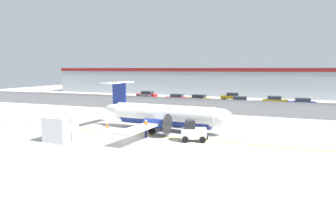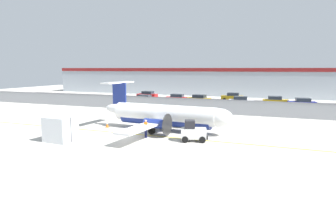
# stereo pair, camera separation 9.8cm
# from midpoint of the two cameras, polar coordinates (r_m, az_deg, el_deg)

# --- Properties ---
(ground_plane) EXTENTS (140.00, 140.00, 0.01)m
(ground_plane) POSITION_cam_midpoint_polar(r_m,az_deg,el_deg) (29.36, -5.42, -4.31)
(ground_plane) COLOR #BCB7AD
(perimeter_fence) EXTENTS (98.00, 0.10, 2.10)m
(perimeter_fence) POSITION_cam_midpoint_polar(r_m,az_deg,el_deg) (43.85, 4.02, 1.37)
(perimeter_fence) COLOR gray
(perimeter_fence) RESTS_ON ground
(parking_lot_strip) EXTENTS (98.00, 17.00, 0.12)m
(parking_lot_strip) POSITION_cam_midpoint_polar(r_m,az_deg,el_deg) (54.98, 7.60, 1.61)
(parking_lot_strip) COLOR #38383A
(parking_lot_strip) RESTS_ON ground
(background_building) EXTENTS (91.00, 8.10, 6.50)m
(background_building) POSITION_cam_midpoint_polar(r_m,az_deg,el_deg) (72.77, 11.15, 5.68)
(background_building) COLOR #A8B2BC
(background_building) RESTS_ON ground
(commuter_airplane) EXTENTS (14.64, 16.08, 4.92)m
(commuter_airplane) POSITION_cam_midpoint_polar(r_m,az_deg,el_deg) (30.83, -0.33, -0.64)
(commuter_airplane) COLOR white
(commuter_airplane) RESTS_ON ground
(baggage_tug) EXTENTS (2.56, 1.95, 1.88)m
(baggage_tug) POSITION_cam_midpoint_polar(r_m,az_deg,el_deg) (26.54, 4.72, -3.78)
(baggage_tug) COLOR silver
(baggage_tug) RESTS_ON ground
(ground_crew_worker) EXTENTS (0.49, 0.48, 1.70)m
(ground_crew_worker) POSITION_cam_midpoint_polar(r_m,az_deg,el_deg) (27.84, -4.32, -3.00)
(ground_crew_worker) COLOR #191E4C
(ground_crew_worker) RESTS_ON ground
(cargo_container) EXTENTS (2.49, 2.11, 2.20)m
(cargo_container) POSITION_cam_midpoint_polar(r_m,az_deg,el_deg) (28.05, -19.90, -3.09)
(cargo_container) COLOR silver
(cargo_container) RESTS_ON ground
(traffic_cone_near_left) EXTENTS (0.36, 0.36, 0.64)m
(traffic_cone_near_left) POSITION_cam_midpoint_polar(r_m,az_deg,el_deg) (32.10, 6.41, -2.68)
(traffic_cone_near_left) COLOR orange
(traffic_cone_near_left) RESTS_ON ground
(traffic_cone_near_right) EXTENTS (0.36, 0.36, 0.64)m
(traffic_cone_near_right) POSITION_cam_midpoint_polar(r_m,az_deg,el_deg) (33.43, -11.59, -2.35)
(traffic_cone_near_right) COLOR orange
(traffic_cone_near_right) RESTS_ON ground
(traffic_cone_far_left) EXTENTS (0.36, 0.36, 0.64)m
(traffic_cone_far_left) POSITION_cam_midpoint_polar(r_m,az_deg,el_deg) (34.49, -2.21, -1.86)
(traffic_cone_far_left) COLOR orange
(traffic_cone_far_left) RESTS_ON ground
(parked_car_0) EXTENTS (4.27, 2.15, 1.58)m
(parked_car_0) POSITION_cam_midpoint_polar(r_m,az_deg,el_deg) (62.82, -4.08, 3.26)
(parked_car_0) COLOR red
(parked_car_0) RESTS_ON parking_lot_strip
(parked_car_1) EXTENTS (4.23, 2.05, 1.58)m
(parked_car_1) POSITION_cam_midpoint_polar(r_m,az_deg,el_deg) (53.77, -4.55, 2.40)
(parked_car_1) COLOR silver
(parked_car_1) RESTS_ON parking_lot_strip
(parked_car_2) EXTENTS (4.30, 2.21, 1.58)m
(parked_car_2) POSITION_cam_midpoint_polar(r_m,az_deg,el_deg) (55.67, 1.54, 2.63)
(parked_car_2) COLOR red
(parked_car_2) RESTS_ON parking_lot_strip
(parked_car_3) EXTENTS (4.37, 2.38, 1.58)m
(parked_car_3) POSITION_cam_midpoint_polar(r_m,az_deg,el_deg) (54.59, 5.75, 2.48)
(parked_car_3) COLOR #B28C19
(parked_car_3) RESTS_ON parking_lot_strip
(parked_car_4) EXTENTS (4.28, 2.17, 1.58)m
(parked_car_4) POSITION_cam_midpoint_polar(r_m,az_deg,el_deg) (59.85, 12.05, 2.85)
(parked_car_4) COLOR #B28C19
(parked_car_4) RESTS_ON parking_lot_strip
(parked_car_5) EXTENTS (4.32, 2.27, 1.58)m
(parked_car_5) POSITION_cam_midpoint_polar(r_m,az_deg,el_deg) (52.35, 13.63, 2.04)
(parked_car_5) COLOR silver
(parked_car_5) RESTS_ON parking_lot_strip
(parked_car_6) EXTENTS (4.33, 2.29, 1.58)m
(parked_car_6) POSITION_cam_midpoint_polar(r_m,az_deg,el_deg) (54.53, 19.63, 2.03)
(parked_car_6) COLOR #B28C19
(parked_car_6) RESTS_ON parking_lot_strip
(parked_car_7) EXTENTS (4.39, 2.43, 1.58)m
(parked_car_7) POSITION_cam_midpoint_polar(r_m,az_deg,el_deg) (52.70, 24.03, 1.59)
(parked_car_7) COLOR navy
(parked_car_7) RESTS_ON parking_lot_strip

